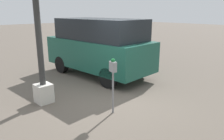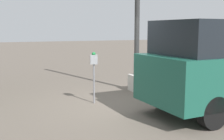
{
  "view_description": "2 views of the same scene",
  "coord_description": "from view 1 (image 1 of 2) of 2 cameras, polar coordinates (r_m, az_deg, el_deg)",
  "views": [
    {
      "loc": [
        -4.45,
        4.08,
        2.57
      ],
      "look_at": [
        -0.07,
        -0.06,
        0.93
      ],
      "focal_mm": 35.0,
      "sensor_mm": 36.0,
      "label": 1
    },
    {
      "loc": [
        -3.24,
        -6.82,
        2.08
      ],
      "look_at": [
        -0.32,
        0.07,
        0.98
      ],
      "focal_mm": 45.0,
      "sensor_mm": 36.0,
      "label": 2
    }
  ],
  "objects": [
    {
      "name": "lamp_post",
      "position": [
        6.22,
        -18.68,
        9.36
      ],
      "size": [
        0.44,
        0.44,
        5.99
      ],
      "color": "beige",
      "rests_on": "ground"
    },
    {
      "name": "ground_plane",
      "position": [
        6.56,
        -0.85,
        -7.85
      ],
      "size": [
        80.0,
        80.0,
        0.0
      ],
      "primitive_type": "plane",
      "color": "#60564C"
    },
    {
      "name": "parking_meter_near",
      "position": [
        5.41,
        0.25,
        -0.9
      ],
      "size": [
        0.22,
        0.15,
        1.45
      ],
      "rotation": [
        0.0,
        0.0,
        -0.21
      ],
      "color": "gray",
      "rests_on": "ground"
    },
    {
      "name": "parked_van",
      "position": [
        8.81,
        -3.44,
        6.38
      ],
      "size": [
        4.61,
        2.16,
        2.28
      ],
      "rotation": [
        0.0,
        0.0,
        0.05
      ],
      "color": "#195142",
      "rests_on": "ground"
    }
  ]
}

